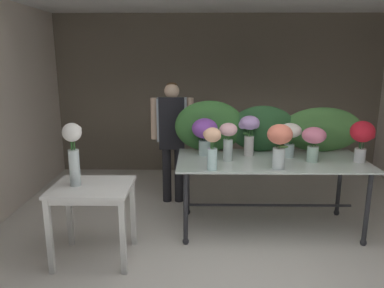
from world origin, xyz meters
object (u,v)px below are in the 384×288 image
(florist, at_px, (172,130))
(vase_violet_lilies, at_px, (204,132))
(vase_rosy_roses, at_px, (314,140))
(vase_peach_dahlias, at_px, (212,145))
(vase_ivory_ranunculus, at_px, (290,134))
(side_table_white, at_px, (92,195))
(vase_coral_stock, at_px, (280,141))
(display_table_glass, at_px, (270,169))
(vase_white_roses_tall, at_px, (73,150))
(vase_crimson_tulips, at_px, (362,136))
(vase_lilac_snapdragons, at_px, (249,130))
(vase_blush_anemones, at_px, (228,138))

(florist, relative_size, vase_violet_lilies, 3.78)
(vase_rosy_roses, bearing_deg, vase_peach_dahlias, -164.61)
(vase_ivory_ranunculus, xyz_separation_m, vase_rosy_roses, (0.21, -0.19, -0.02))
(side_table_white, distance_m, vase_peach_dahlias, 1.27)
(vase_coral_stock, bearing_deg, florist, 135.19)
(vase_ivory_ranunculus, bearing_deg, vase_rosy_roses, -42.02)
(display_table_glass, relative_size, vase_white_roses_tall, 3.47)
(vase_coral_stock, height_order, vase_crimson_tulips, vase_coral_stock)
(vase_lilac_snapdragons, relative_size, vase_white_roses_tall, 0.77)
(florist, relative_size, vase_rosy_roses, 4.25)
(vase_blush_anemones, bearing_deg, vase_rosy_roses, -2.05)
(vase_blush_anemones, xyz_separation_m, vase_white_roses_tall, (-1.50, -0.62, 0.02))
(vase_rosy_roses, height_order, vase_crimson_tulips, vase_crimson_tulips)
(vase_rosy_roses, distance_m, vase_white_roses_tall, 2.50)
(vase_ivory_ranunculus, height_order, vase_white_roses_tall, vase_white_roses_tall)
(vase_coral_stock, height_order, vase_peach_dahlias, vase_coral_stock)
(vase_blush_anemones, distance_m, vase_white_roses_tall, 1.62)
(vase_crimson_tulips, height_order, vase_lilac_snapdragons, vase_lilac_snapdragons)
(vase_crimson_tulips, bearing_deg, vase_violet_lilies, 170.86)
(vase_coral_stock, relative_size, vase_white_roses_tall, 0.77)
(vase_blush_anemones, distance_m, vase_lilac_snapdragons, 0.34)
(side_table_white, distance_m, vase_ivory_ranunculus, 2.25)
(florist, bearing_deg, vase_white_roses_tall, -118.99)
(vase_rosy_roses, relative_size, vase_crimson_tulips, 0.85)
(display_table_glass, bearing_deg, vase_coral_stock, -88.67)
(display_table_glass, distance_m, florist, 1.45)
(side_table_white, height_order, vase_blush_anemones, vase_blush_anemones)
(display_table_glass, relative_size, vase_ivory_ranunculus, 5.34)
(vase_ivory_ranunculus, height_order, vase_blush_anemones, vase_blush_anemones)
(vase_coral_stock, distance_m, vase_lilac_snapdragons, 0.57)
(florist, bearing_deg, vase_ivory_ranunculus, -27.08)
(vase_coral_stock, bearing_deg, vase_ivory_ranunculus, 64.65)
(vase_rosy_roses, distance_m, vase_lilac_snapdragons, 0.72)
(vase_lilac_snapdragons, height_order, vase_white_roses_tall, vase_white_roses_tall)
(vase_ivory_ranunculus, xyz_separation_m, vase_peach_dahlias, (-0.90, -0.50, -0.00))
(vase_crimson_tulips, bearing_deg, vase_blush_anemones, 178.48)
(side_table_white, distance_m, vase_crimson_tulips, 2.89)
(vase_peach_dahlias, relative_size, vase_blush_anemones, 1.03)
(florist, height_order, vase_blush_anemones, florist)
(vase_blush_anemones, xyz_separation_m, vase_lilac_snapdragons, (0.26, 0.22, 0.05))
(vase_ivory_ranunculus, xyz_separation_m, vase_white_roses_tall, (-2.21, -0.78, 0.01))
(side_table_white, bearing_deg, vase_rosy_roses, 14.56)
(vase_rosy_roses, height_order, vase_violet_lilies, vase_violet_lilies)
(vase_rosy_roses, relative_size, vase_violet_lilies, 0.89)
(vase_coral_stock, height_order, vase_blush_anemones, vase_coral_stock)
(vase_crimson_tulips, xyz_separation_m, vase_lilac_snapdragons, (-1.18, 0.26, 0.01))
(vase_coral_stock, bearing_deg, vase_violet_lilies, 144.93)
(vase_crimson_tulips, bearing_deg, side_table_white, -168.14)
(vase_ivory_ranunculus, bearing_deg, florist, 152.92)
(side_table_white, bearing_deg, vase_crimson_tulips, 11.86)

